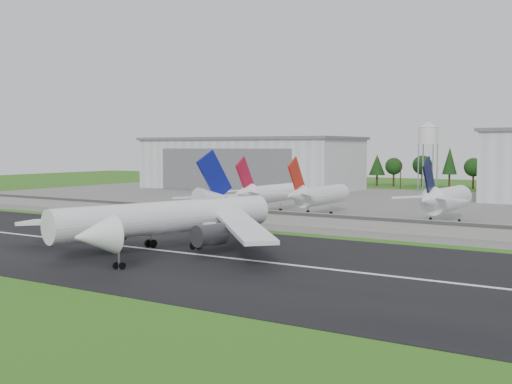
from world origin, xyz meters
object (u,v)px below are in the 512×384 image
Objects in this scene: parked_jet_red_a at (267,193)px; parked_jet_navy at (443,199)px; main_airliner at (165,225)px; parked_jet_red_b at (317,195)px.

parked_jet_navy reaches higher than parked_jet_red_a.
parked_jet_red_a is at bearing -57.12° from main_airliner.
main_airliner is 73.60m from parked_jet_navy.
parked_jet_red_b is at bearing -70.16° from main_airliner.
main_airliner is 1.86× the size of parked_jet_red_a.
parked_jet_navy is at bearing -97.78° from main_airliner.
main_airliner is at bearing -73.80° from parked_jet_red_a.
main_airliner is at bearing -86.84° from parked_jet_red_b.
parked_jet_red_a is (-19.45, 66.92, 0.97)m from main_airliner.
main_airliner is 67.04m from parked_jet_red_b.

